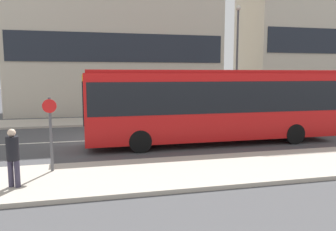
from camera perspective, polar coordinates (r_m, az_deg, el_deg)
ground_plane at (r=16.70m, az=-12.62°, el=-4.26°), size 120.00×120.00×0.00m
sidewalk_near at (r=10.62m, az=-12.07°, el=-10.54°), size 44.00×3.50×0.13m
sidewalk_far at (r=22.85m, az=-12.88°, el=-1.02°), size 44.00×3.50×0.13m
lane_centerline at (r=16.70m, az=-12.62°, el=-4.25°), size 41.80×0.16×0.01m
city_bus at (r=15.57m, az=7.87°, el=2.40°), size 11.86×2.47×3.46m
parked_car_0 at (r=25.25m, az=24.08°, el=0.61°), size 4.26×1.83×1.35m
pedestrian_near_stop at (r=10.11m, az=-25.40°, el=-6.13°), size 0.34×0.34×1.65m
bus_stop_sign at (r=11.20m, az=-19.78°, el=-2.09°), size 0.44×0.12×2.41m
street_lamp at (r=23.79m, az=11.96°, el=10.84°), size 0.36×0.36×7.83m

